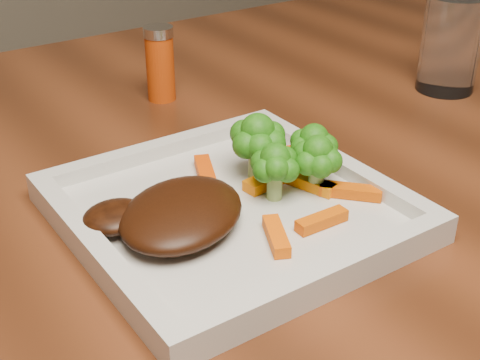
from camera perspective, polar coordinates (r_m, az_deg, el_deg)
plate at (r=0.59m, az=-0.81°, el=-2.91°), size 0.27×0.27×0.01m
steak at (r=0.55m, az=-5.01°, el=-2.84°), size 0.15×0.14×0.03m
broccoli_0 at (r=0.62m, az=1.50°, el=3.14°), size 0.08×0.08×0.07m
broccoli_1 at (r=0.62m, az=6.30°, el=2.84°), size 0.07×0.07×0.06m
broccoli_2 at (r=0.60m, az=6.60°, el=1.56°), size 0.05×0.05×0.06m
broccoli_3 at (r=0.58m, az=3.01°, el=1.08°), size 0.06×0.06×0.06m
carrot_0 at (r=0.56m, az=6.98°, el=-3.45°), size 0.05×0.01×0.01m
carrot_1 at (r=0.61m, az=9.43°, el=-0.94°), size 0.05×0.05×0.01m
carrot_2 at (r=0.54m, az=3.12°, el=-4.78°), size 0.03×0.05×0.01m
carrot_3 at (r=0.67m, az=4.19°, el=2.27°), size 0.06×0.03×0.01m
carrot_4 at (r=0.63m, az=-2.99°, el=0.71°), size 0.03×0.06×0.01m
carrot_5 at (r=0.62m, az=5.89°, el=-0.25°), size 0.03×0.05×0.01m
carrot_6 at (r=0.62m, az=2.92°, el=0.20°), size 0.07×0.02×0.01m
spice_shaker at (r=0.83m, az=-6.83°, el=9.82°), size 0.04×0.04×0.09m
drinking_glass at (r=0.89m, az=17.53°, el=10.98°), size 0.07×0.07×0.12m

